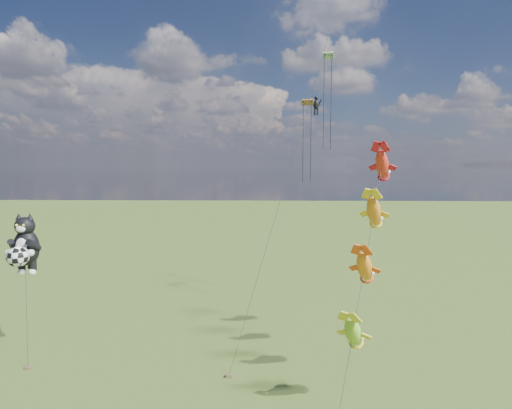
{
  "coord_description": "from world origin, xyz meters",
  "views": [
    {
      "loc": [
        14.1,
        -25.52,
        14.61
      ],
      "look_at": [
        13.04,
        10.87,
        11.25
      ],
      "focal_mm": 30.0,
      "sensor_mm": 36.0,
      "label": 1
    }
  ],
  "objects": [
    {
      "name": "ground",
      "position": [
        0.0,
        0.0,
        0.0
      ],
      "size": [
        300.0,
        300.0,
        0.0
      ],
      "primitive_type": "plane",
      "color": "#294310"
    },
    {
      "name": "cat_kite_rig",
      "position": [
        -4.37,
        5.79,
        8.51
      ],
      "size": [
        2.66,
        3.99,
        11.0
      ],
      "rotation": [
        0.0,
        0.0,
        0.43
      ],
      "color": "#4E3F28",
      "rests_on": "ground"
    },
    {
      "name": "parafoil_rig",
      "position": [
        18.51,
        15.67,
        19.99
      ],
      "size": [
        9.27,
        15.47,
        27.21
      ],
      "rotation": [
        0.0,
        0.0,
        -0.43
      ],
      "color": "#4E3F28",
      "rests_on": "ground"
    },
    {
      "name": "fish_windsock_rig",
      "position": [
        20.79,
        2.59,
        9.79
      ],
      "size": [
        6.55,
        14.65,
        17.42
      ],
      "rotation": [
        0.0,
        0.0,
        -0.09
      ],
      "color": "#4E3F28",
      "rests_on": "ground"
    }
  ]
}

